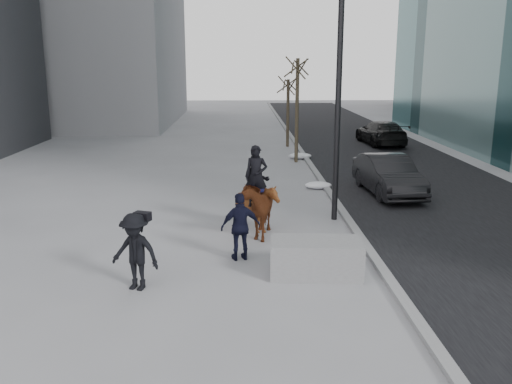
{
  "coord_description": "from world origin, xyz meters",
  "views": [
    {
      "loc": [
        -0.4,
        -13.17,
        4.95
      ],
      "look_at": [
        0.0,
        1.2,
        1.5
      ],
      "focal_mm": 38.0,
      "sensor_mm": 36.0,
      "label": 1
    }
  ],
  "objects_px": {
    "planter": "(316,258)",
    "mounted_right": "(257,202)",
    "mounted_left": "(256,202)",
    "car_near": "(388,175)"
  },
  "relations": [
    {
      "from": "mounted_right",
      "to": "mounted_left",
      "type": "bearing_deg",
      "value": -94.98
    },
    {
      "from": "car_near",
      "to": "mounted_left",
      "type": "height_order",
      "value": "mounted_left"
    },
    {
      "from": "planter",
      "to": "mounted_left",
      "type": "height_order",
      "value": "mounted_left"
    },
    {
      "from": "planter",
      "to": "car_near",
      "type": "relative_size",
      "value": 0.48
    },
    {
      "from": "planter",
      "to": "mounted_right",
      "type": "bearing_deg",
      "value": 110.6
    },
    {
      "from": "planter",
      "to": "mounted_left",
      "type": "relative_size",
      "value": 0.82
    },
    {
      "from": "planter",
      "to": "car_near",
      "type": "xyz_separation_m",
      "value": [
        3.88,
        8.08,
        0.32
      ]
    },
    {
      "from": "planter",
      "to": "mounted_right",
      "type": "relative_size",
      "value": 0.93
    },
    {
      "from": "planter",
      "to": "mounted_left",
      "type": "bearing_deg",
      "value": 112.89
    },
    {
      "from": "mounted_left",
      "to": "mounted_right",
      "type": "relative_size",
      "value": 1.14
    }
  ]
}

